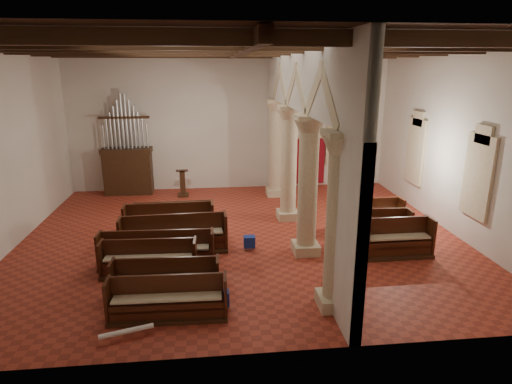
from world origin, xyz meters
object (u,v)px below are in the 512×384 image
object	(u,v)px
processional_banner	(352,172)
aisle_pew_0	(397,243)
pipe_organ	(128,163)
lectern	(183,185)
nave_pew_0	(168,305)

from	to	relation	value
processional_banner	aisle_pew_0	size ratio (longest dim) A/B	1.23
pipe_organ	processional_banner	world-z (taller)	pipe_organ
lectern	nave_pew_0	xyz separation A→B (m)	(0.20, -9.38, -0.19)
processional_banner	nave_pew_0	world-z (taller)	processional_banner
processional_banner	lectern	bearing A→B (deg)	175.29
pipe_organ	nave_pew_0	bearing A→B (deg)	-75.82
pipe_organ	aisle_pew_0	bearing A→B (deg)	-40.08
lectern	aisle_pew_0	world-z (taller)	lectern
lectern	processional_banner	distance (m)	7.46
nave_pew_0	aisle_pew_0	bearing A→B (deg)	23.62
pipe_organ	aisle_pew_0	xyz separation A→B (m)	(8.89, -7.48, -0.99)
processional_banner	aisle_pew_0	world-z (taller)	processional_banner
pipe_organ	lectern	bearing A→B (deg)	-16.39
pipe_organ	aisle_pew_0	distance (m)	11.66
processional_banner	aisle_pew_0	bearing A→B (deg)	-103.25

